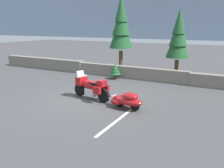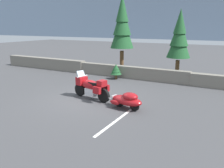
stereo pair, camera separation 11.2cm
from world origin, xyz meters
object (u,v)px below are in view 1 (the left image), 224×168
object	(u,v)px
touring_motorcycle	(91,87)
car_shaped_trailer	(127,100)
pine_tree_tall	(121,24)
pine_tree_far_right	(178,36)

from	to	relation	value
touring_motorcycle	car_shaped_trailer	xyz separation A→B (m)	(2.15, -0.45, -0.21)
touring_motorcycle	car_shaped_trailer	distance (m)	2.21
touring_motorcycle	car_shaped_trailer	world-z (taller)	touring_motorcycle
car_shaped_trailer	pine_tree_tall	xyz separation A→B (m)	(-3.87, 7.29, 3.23)
pine_tree_tall	pine_tree_far_right	world-z (taller)	pine_tree_tall
touring_motorcycle	pine_tree_tall	size ratio (longest dim) A/B	0.39
touring_motorcycle	pine_tree_tall	xyz separation A→B (m)	(-1.72, 6.85, 3.02)
car_shaped_trailer	pine_tree_far_right	distance (m)	7.17
car_shaped_trailer	pine_tree_tall	size ratio (longest dim) A/B	0.38
touring_motorcycle	pine_tree_tall	world-z (taller)	pine_tree_tall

